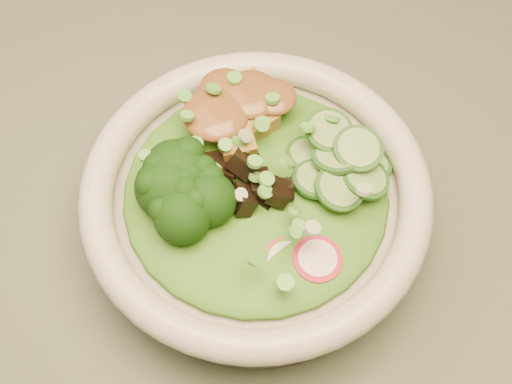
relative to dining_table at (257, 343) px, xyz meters
name	(u,v)px	position (x,y,z in m)	size (l,w,h in m)	color
dining_table	(257,343)	(0.00, 0.00, 0.00)	(1.20, 0.80, 0.75)	black
salad_bowl	(256,205)	(0.02, 0.05, 0.15)	(0.25, 0.25, 0.07)	beige
lettuce_bed	(256,191)	(0.02, 0.05, 0.17)	(0.19, 0.19, 0.02)	#236114
broccoli_florets	(176,207)	(-0.04, 0.06, 0.19)	(0.07, 0.07, 0.04)	black
radish_slices	(289,264)	(0.02, -0.01, 0.17)	(0.10, 0.04, 0.02)	#B70E2F
cucumber_slices	(338,162)	(0.08, 0.04, 0.18)	(0.07, 0.07, 0.03)	#83B464
mushroom_heap	(251,169)	(0.02, 0.06, 0.18)	(0.07, 0.07, 0.04)	black
tofu_cubes	(233,118)	(0.03, 0.11, 0.18)	(0.08, 0.06, 0.03)	#A67D37
peanut_sauce	(232,108)	(0.03, 0.11, 0.19)	(0.07, 0.05, 0.01)	brown
scallion_garnish	(256,175)	(0.02, 0.05, 0.19)	(0.18, 0.18, 0.02)	#5CB840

